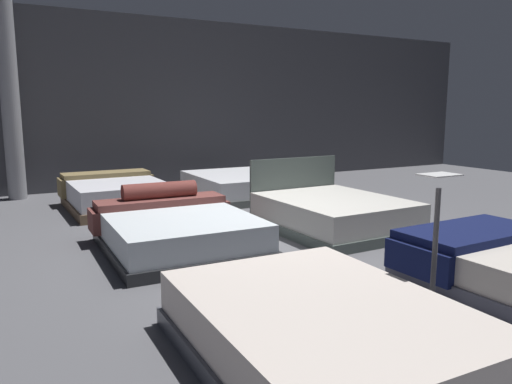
# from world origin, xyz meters

# --- Properties ---
(ground_plane) EXTENTS (18.00, 18.00, 0.02)m
(ground_plane) POSITION_xyz_m (0.00, 0.00, -0.01)
(ground_plane) COLOR #5B5B60
(showroom_back_wall) EXTENTS (18.00, 0.06, 3.50)m
(showroom_back_wall) POSITION_xyz_m (0.00, 5.21, 1.75)
(showroom_back_wall) COLOR #47474C
(showroom_back_wall) RESTS_ON ground_plane
(bed_0) EXTENTS (1.60, 2.14, 0.41)m
(bed_0) POSITION_xyz_m (-1.11, -2.65, 0.20)
(bed_0) COLOR #4F515A
(bed_0) RESTS_ON ground_plane
(bed_2) EXTENTS (1.75, 1.99, 0.70)m
(bed_2) POSITION_xyz_m (-1.04, 0.28, 0.23)
(bed_2) COLOR #28292C
(bed_2) RESTS_ON ground_plane
(bed_3) EXTENTS (1.63, 1.99, 0.90)m
(bed_3) POSITION_xyz_m (1.11, 0.16, 0.23)
(bed_3) COLOR #4B5651
(bed_3) RESTS_ON ground_plane
(bed_4) EXTENTS (1.56, 1.95, 0.53)m
(bed_4) POSITION_xyz_m (-1.13, 3.03, 0.24)
(bed_4) COLOR brown
(bed_4) RESTS_ON ground_plane
(bed_5) EXTENTS (1.62, 2.06, 0.43)m
(bed_5) POSITION_xyz_m (1.10, 3.03, 0.21)
(bed_5) COLOR #545957
(bed_5) RESTS_ON ground_plane
(price_sign) EXTENTS (0.28, 0.24, 1.14)m
(price_sign) POSITION_xyz_m (0.00, -2.55, 0.45)
(price_sign) COLOR #3F3F44
(price_sign) RESTS_ON ground_plane
(support_pillar) EXTENTS (0.31, 0.31, 3.50)m
(support_pillar) POSITION_xyz_m (-2.50, 4.79, 1.75)
(support_pillar) COLOR #99999E
(support_pillar) RESTS_ON ground_plane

